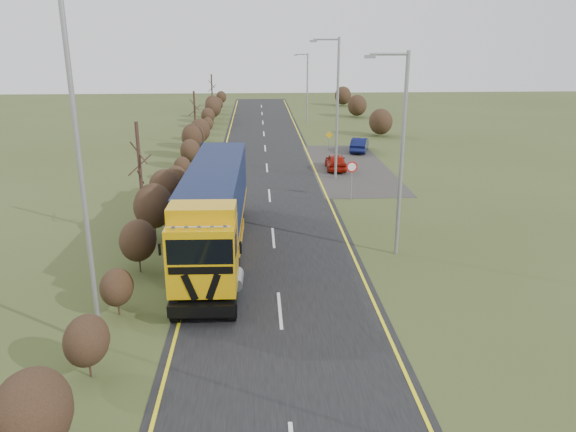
# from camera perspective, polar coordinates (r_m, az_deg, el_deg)

# --- Properties ---
(ground) EXTENTS (160.00, 160.00, 0.00)m
(ground) POSITION_cam_1_polar(r_m,az_deg,el_deg) (25.24, -1.22, -5.39)
(ground) COLOR #3A451D
(ground) RESTS_ON ground
(road) EXTENTS (8.00, 120.00, 0.02)m
(road) POSITION_cam_1_polar(r_m,az_deg,el_deg) (34.64, -1.82, 1.18)
(road) COLOR black
(road) RESTS_ON ground
(layby) EXTENTS (6.00, 18.00, 0.02)m
(layby) POSITION_cam_1_polar(r_m,az_deg,el_deg) (44.89, 6.20, 4.98)
(layby) COLOR #302D2A
(layby) RESTS_ON ground
(lane_markings) EXTENTS (7.52, 116.00, 0.01)m
(lane_markings) POSITION_cam_1_polar(r_m,az_deg,el_deg) (34.34, -1.80, 1.06)
(lane_markings) COLOR yellow
(lane_markings) RESTS_ON road
(hedgerow) EXTENTS (2.24, 102.04, 6.05)m
(hedgerow) POSITION_cam_1_polar(r_m,az_deg,el_deg) (32.59, -12.36, 2.62)
(hedgerow) COLOR black
(hedgerow) RESTS_ON ground
(lorry) EXTENTS (2.89, 14.87, 4.13)m
(lorry) POSITION_cam_1_polar(r_m,az_deg,el_deg) (26.48, -7.48, 1.00)
(lorry) COLOR black
(lorry) RESTS_ON ground
(car_red_hatchback) EXTENTS (1.64, 3.76, 1.26)m
(car_red_hatchback) POSITION_cam_1_polar(r_m,az_deg,el_deg) (43.77, 4.88, 5.52)
(car_red_hatchback) COLOR #901107
(car_red_hatchback) RESTS_ON ground
(car_blue_sedan) EXTENTS (2.35, 4.08, 1.27)m
(car_blue_sedan) POSITION_cam_1_polar(r_m,az_deg,el_deg) (50.89, 7.27, 7.19)
(car_blue_sedan) COLOR #0A103B
(car_blue_sedan) RESTS_ON ground
(streetlight_near) EXTENTS (1.99, 0.19, 9.36)m
(streetlight_near) POSITION_cam_1_polar(r_m,az_deg,el_deg) (25.97, 11.29, 6.88)
(streetlight_near) COLOR gray
(streetlight_near) RESTS_ON ground
(streetlight_mid) EXTENTS (2.09, 0.20, 9.86)m
(streetlight_mid) POSITION_cam_1_polar(r_m,az_deg,el_deg) (40.17, 4.85, 11.39)
(streetlight_mid) COLOR gray
(streetlight_mid) RESTS_ON ground
(streetlight_far) EXTENTS (1.71, 0.18, 7.97)m
(streetlight_far) POSITION_cam_1_polar(r_m,az_deg,el_deg) (67.83, 1.90, 13.16)
(streetlight_far) COLOR gray
(streetlight_far) RESTS_ON ground
(left_pole) EXTENTS (0.16, 0.16, 11.18)m
(left_pole) POSITION_cam_1_polar(r_m,az_deg,el_deg) (18.29, -20.16, 2.91)
(left_pole) COLOR gray
(left_pole) RESTS_ON ground
(speed_sign) EXTENTS (0.69, 0.10, 2.50)m
(speed_sign) POSITION_cam_1_polar(r_m,az_deg,el_deg) (35.37, 6.49, 4.37)
(speed_sign) COLOR gray
(speed_sign) RESTS_ON ground
(warning_board) EXTENTS (0.63, 0.11, 1.65)m
(warning_board) POSITION_cam_1_polar(r_m,az_deg,el_deg) (51.60, 4.18, 7.83)
(warning_board) COLOR gray
(warning_board) RESTS_ON ground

